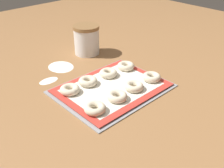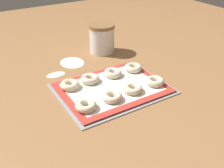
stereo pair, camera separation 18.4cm
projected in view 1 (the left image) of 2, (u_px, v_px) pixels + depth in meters
The scene contains 14 objects.
ground_plane at pixel (112, 87), 1.05m from camera, with size 2.80×2.80×0.00m, color olive.
baking_tray at pixel (112, 88), 1.03m from camera, with size 0.42×0.33×0.01m.
baking_mat at pixel (112, 87), 1.03m from camera, with size 0.40×0.31×0.00m.
bagel_front_far_left at pixel (95, 108), 0.89m from camera, with size 0.08×0.08×0.03m.
bagel_front_mid_left at pixel (117, 96), 0.95m from camera, with size 0.08×0.08×0.03m.
bagel_front_mid_right at pixel (134, 86), 1.01m from camera, with size 0.08×0.08×0.03m.
bagel_front_far_right at pixel (151, 77), 1.07m from camera, with size 0.08×0.08×0.03m.
bagel_back_far_left at pixel (70, 90), 0.99m from camera, with size 0.08×0.08×0.03m.
bagel_back_mid_left at pixel (88, 81), 1.04m from camera, with size 0.08×0.08×0.03m.
bagel_back_mid_right at pixel (108, 73), 1.10m from camera, with size 0.08×0.08×0.03m.
bagel_back_far_right at pixel (126, 66), 1.16m from camera, with size 0.08×0.08×0.03m.
flour_canister at pixel (87, 40), 1.30m from camera, with size 0.13×0.13×0.15m.
flour_patch_near at pixel (61, 67), 1.20m from camera, with size 0.11×0.13×0.00m.
flour_patch_far at pixel (49, 81), 1.09m from camera, with size 0.08×0.05×0.00m.
Camera 1 is at (-0.62, -0.66, 0.55)m, focal length 42.00 mm.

